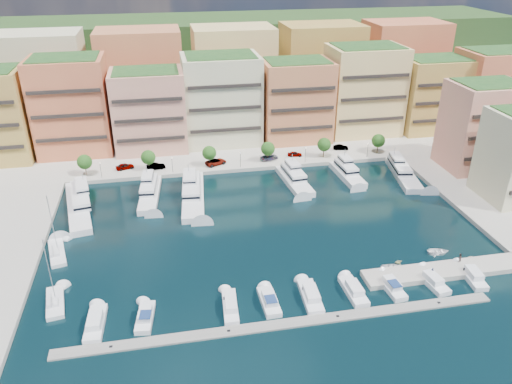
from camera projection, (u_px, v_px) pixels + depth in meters
ground at (264, 229)px, 106.94m from camera, size 400.00×400.00×0.00m
north_quay at (225, 132)px, 161.32m from camera, size 220.00×64.00×2.00m
hillside at (209, 93)px, 203.43m from camera, size 240.00×40.00×58.00m
south_pontoon at (284, 325)px, 80.11m from camera, size 72.00×2.20×0.35m
finger_pier at (446, 273)px, 92.74m from camera, size 32.00×5.00×2.00m
apartment_1 at (72, 106)px, 138.63m from camera, size 20.00×16.50×26.80m
apartment_2 at (149, 110)px, 141.35m from camera, size 20.00×15.50×22.80m
apartment_3 at (222, 99)px, 146.00m from camera, size 22.00×16.50×25.80m
apartment_4 at (296, 100)px, 148.44m from camera, size 20.00×15.50×23.80m
apartment_5 at (363, 90)px, 153.27m from camera, size 22.00×16.50×26.80m
apartment_6 at (432, 94)px, 156.15m from camera, size 20.00×15.50×22.80m
apartment_7 at (494, 90)px, 157.35m from camera, size 22.00×16.50×24.80m
apartment_east_a at (482, 126)px, 129.49m from camera, size 18.00×14.50×22.80m
backblock_0 at (43, 82)px, 155.31m from camera, size 26.00×18.00×30.00m
backblock_1 at (142, 78)px, 160.41m from camera, size 26.00×18.00×30.00m
backblock_2 at (234, 73)px, 165.52m from camera, size 26.00×18.00×30.00m
backblock_3 at (320, 69)px, 170.62m from camera, size 26.00×18.00×30.00m
backblock_4 at (402, 66)px, 175.73m from camera, size 26.00×18.00×30.00m
tree_0 at (85, 162)px, 127.39m from camera, size 3.80×3.80×5.65m
tree_1 at (148, 157)px, 130.11m from camera, size 3.80×3.80×5.65m
tree_2 at (209, 153)px, 132.83m from camera, size 3.80×3.80×5.65m
tree_3 at (268, 149)px, 135.55m from camera, size 3.80×3.80×5.65m
tree_4 at (324, 145)px, 138.28m from camera, size 3.80×3.80×5.65m
tree_5 at (378, 141)px, 141.00m from camera, size 3.80×3.80×5.65m
lamppost_0 at (100, 168)px, 126.46m from camera, size 0.30×0.30×4.20m
lamppost_1 at (172, 162)px, 129.53m from camera, size 0.30×0.30×4.20m
lamppost_2 at (240, 157)px, 132.59m from camera, size 0.30×0.30×4.20m
lamppost_3 at (306, 152)px, 135.65m from camera, size 0.30×0.30×4.20m
lamppost_4 at (368, 148)px, 138.71m from camera, size 0.30×0.30×4.20m
yacht_0 at (78, 203)px, 114.92m from camera, size 8.76×25.48×7.30m
yacht_1 at (150, 192)px, 120.21m from camera, size 5.94×19.12×7.30m
yacht_2 at (193, 192)px, 119.74m from camera, size 6.94×24.58×7.30m
yacht_4 at (294, 179)px, 126.89m from camera, size 6.14×17.80×7.30m
yacht_5 at (347, 172)px, 130.29m from camera, size 5.15×15.37×7.30m
yacht_6 at (402, 172)px, 130.67m from camera, size 7.98×20.80×7.30m
cruiser_0 at (96, 324)px, 79.55m from camera, size 3.19×8.72×2.55m
cruiser_1 at (145, 317)px, 80.87m from camera, size 3.43×7.65×2.66m
cruiser_3 at (230, 307)px, 83.25m from camera, size 2.98×8.77×2.55m
cruiser_4 at (269, 302)px, 84.37m from camera, size 2.86×7.61×2.66m
cruiser_5 at (311, 297)px, 85.62m from camera, size 3.31×9.08×2.55m
cruiser_6 at (354, 291)px, 86.96m from camera, size 2.92×8.28×2.55m
cruiser_7 at (391, 286)px, 88.12m from camera, size 3.04×7.89×2.66m
cruiser_8 at (432, 281)px, 89.48m from camera, size 3.63×8.15×2.55m
cruiser_9 at (472, 276)px, 90.83m from camera, size 3.33×8.20×2.55m
sailboat_0 at (55, 303)px, 84.43m from camera, size 4.13×8.90×13.20m
sailboat_1 at (57, 253)px, 97.99m from camera, size 4.95×10.28×13.20m
tender_3 at (470, 257)px, 96.61m from camera, size 1.65×1.54×0.71m
tender_2 at (438, 252)px, 98.26m from camera, size 4.53×3.49×0.87m
tender_1 at (398, 262)px, 95.24m from camera, size 1.67×1.48×0.81m
tender_0 at (392, 267)px, 93.57m from camera, size 4.12×2.99×0.84m
car_0 at (125, 166)px, 132.25m from camera, size 5.05×3.18×1.60m
car_1 at (156, 166)px, 132.18m from camera, size 5.23×2.55×1.65m
car_2 at (216, 162)px, 134.90m from camera, size 6.44×4.83×1.63m
car_3 at (269, 157)px, 137.97m from camera, size 5.78×4.03×1.55m
car_4 at (295, 154)px, 140.27m from camera, size 4.27×2.35×1.38m
car_5 at (341, 147)px, 144.71m from camera, size 4.56×2.48×1.43m
person_0 at (432, 272)px, 89.96m from camera, size 0.69×0.69×1.61m
person_1 at (460, 258)px, 93.83m from camera, size 1.01×0.88×1.77m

